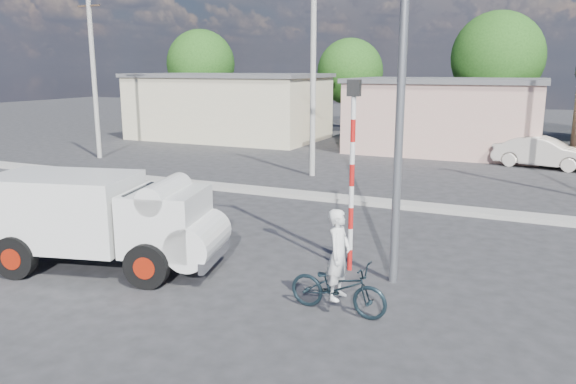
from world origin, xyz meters
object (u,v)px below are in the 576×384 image
at_px(cyclist, 338,269).
at_px(streetlight, 395,50).
at_px(bicycle, 338,287).
at_px(car_cream, 543,152).
at_px(truck, 106,218).
at_px(traffic_pole, 352,160).

xyz_separation_m(cyclist, streetlight, (0.42, 2.01, 4.09)).
xyz_separation_m(bicycle, car_cream, (3.39, 19.17, 0.21)).
bearing_deg(truck, cyclist, -14.59).
relative_size(truck, car_cream, 1.29).
distance_m(bicycle, cyclist, 0.36).
bearing_deg(cyclist, bicycle, 0.00).
distance_m(truck, traffic_pole, 5.79).
height_order(bicycle, streetlight, streetlight).
relative_size(bicycle, car_cream, 0.45).
relative_size(bicycle, traffic_pole, 0.45).
bearing_deg(streetlight, traffic_pole, 162.27).
height_order(truck, cyclist, truck).
xyz_separation_m(cyclist, car_cream, (3.39, 19.17, -0.15)).
distance_m(bicycle, traffic_pole, 3.15).
height_order(cyclist, traffic_pole, traffic_pole).
relative_size(truck, cyclist, 3.24).
height_order(truck, streetlight, streetlight).
distance_m(bicycle, streetlight, 4.90).
relative_size(truck, streetlight, 0.63).
distance_m(car_cream, streetlight, 17.93).
bearing_deg(streetlight, car_cream, 80.16).
distance_m(truck, cyclist, 5.69).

